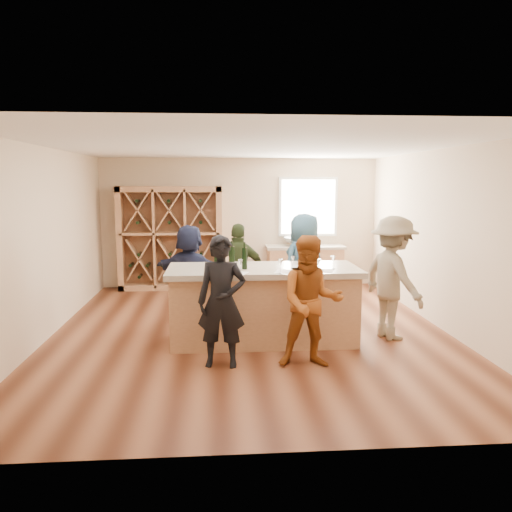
{
  "coord_description": "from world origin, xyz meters",
  "views": [
    {
      "loc": [
        -0.48,
        -7.43,
        2.28
      ],
      "look_at": [
        0.1,
        0.2,
        1.15
      ],
      "focal_mm": 35.0,
      "sensor_mm": 36.0,
      "label": 1
    }
  ],
  "objects": [
    {
      "name": "wine_bottle_c",
      "position": [
        -0.42,
        -0.53,
        1.23
      ],
      "size": [
        0.1,
        0.1,
        0.29
      ],
      "primitive_type": "cylinder",
      "rotation": [
        0.0,
        0.0,
        -0.42
      ],
      "color": "black",
      "rests_on": "tasting_counter_top"
    },
    {
      "name": "wine_bottle_d",
      "position": [
        -0.3,
        -0.68,
        1.25
      ],
      "size": [
        0.08,
        0.08,
        0.33
      ],
      "primitive_type": "cylinder",
      "rotation": [
        0.0,
        0.0,
        -0.01
      ],
      "color": "black",
      "rests_on": "tasting_counter_top"
    },
    {
      "name": "person_far_left",
      "position": [
        -0.96,
        0.82,
        0.8
      ],
      "size": [
        1.55,
        1.19,
        1.6
      ],
      "primitive_type": "imported",
      "rotation": [
        0.0,
        0.0,
        2.63
      ],
      "color": "#191E38",
      "rests_on": "floor"
    },
    {
      "name": "person_near_left",
      "position": [
        -0.45,
        -1.41,
        0.82
      ],
      "size": [
        0.65,
        0.51,
        1.65
      ],
      "primitive_type": "imported",
      "rotation": [
        0.0,
        0.0,
        -0.13
      ],
      "color": "black",
      "rests_on": "floor"
    },
    {
      "name": "wine_glass_d",
      "position": [
        0.56,
        -0.57,
        1.16
      ],
      "size": [
        0.08,
        0.08,
        0.17
      ],
      "primitive_type": "cone",
      "rotation": [
        0.0,
        0.0,
        -0.41
      ],
      "color": "white",
      "rests_on": "tasting_counter_top"
    },
    {
      "name": "wine_bottle_e",
      "position": [
        -0.12,
        -0.56,
        1.23
      ],
      "size": [
        0.09,
        0.09,
        0.3
      ],
      "primitive_type": "cylinder",
      "rotation": [
        0.0,
        0.0,
        -0.2
      ],
      "color": "black",
      "rests_on": "tasting_counter_top"
    },
    {
      "name": "back_counter_top",
      "position": [
        1.4,
        3.2,
        0.89
      ],
      "size": [
        1.7,
        0.62,
        0.06
      ],
      "primitive_type": "cube",
      "color": "#ACA08C",
      "rests_on": "back_counter_base"
    },
    {
      "name": "tasting_menu_c",
      "position": [
        0.97,
        -0.78,
        1.08
      ],
      "size": [
        0.29,
        0.35,
        0.0
      ],
      "primitive_type": "cube",
      "rotation": [
        0.0,
        0.0,
        -0.22
      ],
      "color": "white",
      "rests_on": "tasting_counter_top"
    },
    {
      "name": "tasting_counter_base",
      "position": [
        0.16,
        -0.45,
        0.5
      ],
      "size": [
        2.6,
        1.0,
        1.0
      ],
      "primitive_type": "cube",
      "color": "tan",
      "rests_on": "floor"
    },
    {
      "name": "wine_glass_e",
      "position": [
        1.11,
        -0.67,
        1.17
      ],
      "size": [
        0.08,
        0.08,
        0.18
      ],
      "primitive_type": "cone",
      "rotation": [
        0.0,
        0.0,
        -0.09
      ],
      "color": "white",
      "rests_on": "tasting_counter_top"
    },
    {
      "name": "back_counter_base",
      "position": [
        1.4,
        3.2,
        0.43
      ],
      "size": [
        1.6,
        0.58,
        0.86
      ],
      "primitive_type": "cube",
      "color": "tan",
      "rests_on": "floor"
    },
    {
      "name": "wine_glass_b",
      "position": [
        0.34,
        -0.93,
        1.18
      ],
      "size": [
        0.09,
        0.09,
        0.2
      ],
      "primitive_type": "cone",
      "rotation": [
        0.0,
        0.0,
        -0.24
      ],
      "color": "white",
      "rests_on": "tasting_counter_top"
    },
    {
      "name": "window_frame",
      "position": [
        1.5,
        3.47,
        1.75
      ],
      "size": [
        1.3,
        0.06,
        1.3
      ],
      "primitive_type": "cube",
      "color": "white",
      "rests_on": "wall_back"
    },
    {
      "name": "tasting_counter_top",
      "position": [
        0.16,
        -0.45,
        1.04
      ],
      "size": [
        2.72,
        1.12,
        0.08
      ],
      "primitive_type": "cube",
      "color": "#ACA08C",
      "rests_on": "tasting_counter_base"
    },
    {
      "name": "person_server",
      "position": [
        2.05,
        -0.46,
        0.9
      ],
      "size": [
        0.89,
        1.28,
        1.81
      ],
      "primitive_type": "imported",
      "rotation": [
        0.0,
        0.0,
        1.9
      ],
      "color": "gray",
      "rests_on": "floor"
    },
    {
      "name": "wine_bottle_b",
      "position": [
        -0.51,
        -0.73,
        1.21
      ],
      "size": [
        0.08,
        0.08,
        0.26
      ],
      "primitive_type": "cylinder",
      "rotation": [
        0.0,
        0.0,
        -0.2
      ],
      "color": "black",
      "rests_on": "tasting_counter_top"
    },
    {
      "name": "window_pane",
      "position": [
        1.5,
        3.44,
        1.75
      ],
      "size": [
        1.18,
        0.01,
        1.18
      ],
      "primitive_type": "cube",
      "color": "white",
      "rests_on": "wall_back"
    },
    {
      "name": "wine_rack",
      "position": [
        -1.5,
        3.27,
        1.1
      ],
      "size": [
        2.2,
        0.45,
        2.2
      ],
      "primitive_type": "cube",
      "color": "tan",
      "rests_on": "floor"
    },
    {
      "name": "tasting_menu_b",
      "position": [
        0.41,
        -0.81,
        1.08
      ],
      "size": [
        0.31,
        0.37,
        0.0
      ],
      "primitive_type": "cube",
      "rotation": [
        0.0,
        0.0,
        -0.25
      ],
      "color": "white",
      "rests_on": "tasting_counter_top"
    },
    {
      "name": "wall_right",
      "position": [
        3.05,
        0.0,
        1.4
      ],
      "size": [
        0.1,
        7.0,
        2.8
      ],
      "primitive_type": "cube",
      "color": "beige",
      "rests_on": "ground"
    },
    {
      "name": "ceiling",
      "position": [
        0.0,
        0.0,
        2.85
      ],
      "size": [
        6.0,
        7.0,
        0.1
      ],
      "primitive_type": "cube",
      "color": "white",
      "rests_on": "ground"
    },
    {
      "name": "wall_left",
      "position": [
        -3.05,
        0.0,
        1.4
      ],
      "size": [
        0.1,
        7.0,
        2.8
      ],
      "primitive_type": "cube",
      "color": "beige",
      "rests_on": "ground"
    },
    {
      "name": "wine_glass_c",
      "position": [
        0.85,
        -0.94,
        1.18
      ],
      "size": [
        0.08,
        0.08,
        0.19
      ],
      "primitive_type": "cone",
      "rotation": [
        0.0,
        0.0,
        -0.08
      ],
      "color": "white",
      "rests_on": "tasting_counter_top"
    },
    {
      "name": "wine_glass_a",
      "position": [
        -0.19,
        -0.86,
        1.17
      ],
      "size": [
        0.07,
        0.07,
        0.18
      ],
      "primitive_type": "cone",
      "rotation": [
        0.0,
        0.0,
        0.08
      ],
      "color": "white",
      "rests_on": "tasting_counter_top"
    },
    {
      "name": "faucet",
      "position": [
        1.2,
        3.38,
        1.07
      ],
      "size": [
        0.02,
        0.02,
        0.3
      ],
      "primitive_type": "cylinder",
      "color": "silver",
      "rests_on": "back_counter_top"
    },
    {
      "name": "wall_back",
      "position": [
        0.0,
        3.55,
        1.4
      ],
      "size": [
        6.0,
        0.1,
        2.8
      ],
      "primitive_type": "cube",
      "color": "beige",
      "rests_on": "ground"
    },
    {
      "name": "sink",
      "position": [
        1.2,
        3.2,
        1.01
      ],
      "size": [
        0.54,
        0.54,
        0.19
      ],
      "primitive_type": "imported",
      "color": "silver",
      "rests_on": "back_counter_top"
    },
    {
      "name": "person_near_right",
      "position": [
        0.65,
        -1.51,
        0.82
      ],
      "size": [
        0.83,
        0.49,
        1.64
      ],
      "primitive_type": "imported",
      "rotation": [
        0.0,
        0.0,
        -0.07
      ],
      "color": "#994C19",
      "rests_on": "floor"
    },
    {
      "name": "floor",
      "position": [
        0.0,
        0.0,
        -0.05
      ],
      "size": [
        6.0,
        7.0,
        0.1
      ],
      "primitive_type": "cube",
      "color": "brown",
      "rests_on": "ground"
    },
    {
      "name": "person_far_right",
      "position": [
        0.97,
        0.83,
        0.88
      ],
      "size": [
        1.03,
        0.92,
        1.77
      ],
      "primitive_type": "imported",
      "rotation": [
        0.0,
        0.0,
        3.66
      ],
      "color": "#335972",
      "rests_on": "floor"
    },
    {
      "name": "tasting_menu_a",
      "position": [
        -0.22,
        -0.9,
        1.08
      ],
      "size": [
        0.31,
        0.35,
        0.0
      ],
      "primitive_type": "cube",
      "rotation": [
        0.0,
        0.0,
        -0.4
      ],
      "color": "white",
      "rests_on": "tasting_counter_top"
    },
    {
      "name": "wall_front",
      "position": [
        0.0,
        -3.55,
        1.4
      ],
      "size": [
        6.0,
        0.1,
        2.8
      ],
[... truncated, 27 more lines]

